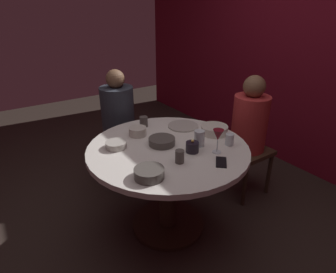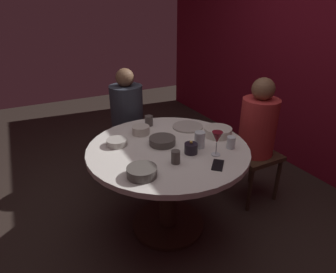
% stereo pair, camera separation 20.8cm
% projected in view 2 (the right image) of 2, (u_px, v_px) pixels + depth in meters
% --- Properties ---
extents(ground_plane, '(8.00, 8.00, 0.00)m').
position_uv_depth(ground_plane, '(168.00, 224.00, 2.43)').
color(ground_plane, '#2D231E').
extents(dining_table, '(1.20, 1.20, 0.75)m').
position_uv_depth(dining_table, '(168.00, 167.00, 2.19)').
color(dining_table, silver).
rests_on(dining_table, ground).
extents(seated_diner_left, '(0.40, 0.40, 1.17)m').
position_uv_depth(seated_diner_left, '(127.00, 114.00, 2.82)').
color(seated_diner_left, '#3F2D1E').
rests_on(seated_diner_left, ground).
extents(seated_diner_back, '(0.40, 0.40, 1.16)m').
position_uv_depth(seated_diner_back, '(258.00, 128.00, 2.51)').
color(seated_diner_back, '#3F2D1E').
rests_on(seated_diner_back, ground).
extents(candle_holder, '(0.09, 0.09, 0.10)m').
position_uv_depth(candle_holder, '(191.00, 148.00, 2.00)').
color(candle_holder, black).
rests_on(candle_holder, dining_table).
extents(wine_glass, '(0.08, 0.08, 0.18)m').
position_uv_depth(wine_glass, '(217.00, 138.00, 1.94)').
color(wine_glass, silver).
rests_on(wine_glass, dining_table).
extents(dinner_plate, '(0.26, 0.26, 0.01)m').
position_uv_depth(dinner_plate, '(188.00, 127.00, 2.44)').
color(dinner_plate, '#B2ADA3').
rests_on(dinner_plate, dining_table).
extents(cell_phone, '(0.15, 0.15, 0.01)m').
position_uv_depth(cell_phone, '(218.00, 165.00, 1.86)').
color(cell_phone, black).
rests_on(cell_phone, dining_table).
extents(bowl_serving_large, '(0.14, 0.14, 0.07)m').
position_uv_depth(bowl_serving_large, '(141.00, 130.00, 2.30)').
color(bowl_serving_large, beige).
rests_on(bowl_serving_large, dining_table).
extents(bowl_salad_center, '(0.19, 0.19, 0.06)m').
position_uv_depth(bowl_salad_center, '(142.00, 172.00, 1.73)').
color(bowl_salad_center, '#4C4742').
rests_on(bowl_salad_center, dining_table).
extents(bowl_small_white, '(0.15, 0.15, 0.05)m').
position_uv_depth(bowl_small_white, '(117.00, 142.00, 2.12)').
color(bowl_small_white, '#B2ADA3').
rests_on(bowl_small_white, dining_table).
extents(bowl_sauce_side, '(0.20, 0.20, 0.05)m').
position_uv_depth(bowl_sauce_side, '(162.00, 141.00, 2.14)').
color(bowl_sauce_side, '#4C4742').
rests_on(bowl_sauce_side, dining_table).
extents(bowl_rice_portion, '(0.22, 0.22, 0.07)m').
position_uv_depth(bowl_rice_portion, '(218.00, 132.00, 2.27)').
color(bowl_rice_portion, beige).
rests_on(bowl_rice_portion, dining_table).
extents(cup_near_candle, '(0.07, 0.07, 0.09)m').
position_uv_depth(cup_near_candle, '(149.00, 121.00, 2.46)').
color(cup_near_candle, '#4C4742').
rests_on(cup_near_candle, dining_table).
extents(cup_by_left_diner, '(0.08, 0.08, 0.12)m').
position_uv_depth(cup_by_left_diner, '(200.00, 140.00, 2.08)').
color(cup_by_left_diner, silver).
rests_on(cup_by_left_diner, dining_table).
extents(cup_by_right_diner, '(0.06, 0.06, 0.09)m').
position_uv_depth(cup_by_right_diner, '(231.00, 142.00, 2.07)').
color(cup_by_right_diner, silver).
rests_on(cup_by_right_diner, dining_table).
extents(cup_center_front, '(0.06, 0.06, 0.09)m').
position_uv_depth(cup_center_front, '(176.00, 157.00, 1.87)').
color(cup_center_front, '#4C4742').
rests_on(cup_center_front, dining_table).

